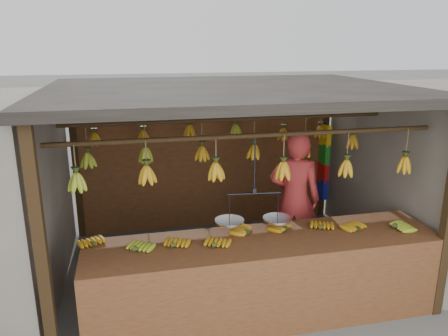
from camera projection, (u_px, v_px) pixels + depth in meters
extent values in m
plane|color=#5B5B57|center=(229.00, 267.00, 5.86)|extent=(80.00, 80.00, 0.00)
cube|color=black|center=(42.00, 256.00, 3.71)|extent=(0.10, 0.10, 2.30)
cube|color=black|center=(448.00, 216.00, 4.56)|extent=(0.10, 0.10, 2.30)
cube|color=black|center=(76.00, 164.00, 6.52)|extent=(0.10, 0.10, 2.30)
cube|color=black|center=(324.00, 150.00, 7.37)|extent=(0.10, 0.10, 2.30)
cube|color=black|center=(230.00, 90.00, 5.21)|extent=(4.30, 3.30, 0.10)
cylinder|color=black|center=(253.00, 136.00, 4.37)|extent=(4.00, 0.05, 0.05)
cylinder|color=black|center=(229.00, 119.00, 5.31)|extent=(4.00, 0.05, 0.05)
cylinder|color=black|center=(213.00, 108.00, 6.25)|extent=(4.00, 0.05, 0.05)
cube|color=brown|center=(208.00, 172.00, 7.02)|extent=(4.00, 0.06, 1.80)
cube|color=brown|center=(265.00, 243.00, 4.62)|extent=(3.78, 0.84, 0.08)
cube|color=brown|center=(277.00, 298.00, 4.34)|extent=(3.78, 0.04, 0.90)
cube|color=black|center=(91.00, 323.00, 4.01)|extent=(0.07, 0.07, 0.82)
cube|color=black|center=(430.00, 279.00, 4.77)|extent=(0.07, 0.07, 0.82)
cube|color=black|center=(96.00, 282.00, 4.71)|extent=(0.07, 0.07, 0.82)
cube|color=black|center=(391.00, 249.00, 5.47)|extent=(0.07, 0.07, 0.82)
ellipsoid|color=#BB8213|center=(94.00, 245.00, 4.41)|extent=(0.26, 0.29, 0.06)
ellipsoid|color=#92A523|center=(137.00, 250.00, 4.30)|extent=(0.28, 0.30, 0.06)
ellipsoid|color=#BB8213|center=(175.00, 246.00, 4.38)|extent=(0.26, 0.29, 0.06)
ellipsoid|color=#BB8213|center=(216.00, 246.00, 4.38)|extent=(0.26, 0.29, 0.06)
ellipsoid|color=#BB8213|center=(248.00, 231.00, 4.73)|extent=(0.30, 0.28, 0.06)
ellipsoid|color=#BB8213|center=(286.00, 229.00, 4.80)|extent=(0.29, 0.30, 0.06)
ellipsoid|color=#BB8213|center=(322.00, 228.00, 4.81)|extent=(0.26, 0.29, 0.06)
ellipsoid|color=#BB8213|center=(359.00, 229.00, 4.78)|extent=(0.25, 0.29, 0.06)
ellipsoid|color=#92A523|center=(396.00, 227.00, 4.82)|extent=(0.25, 0.19, 0.06)
ellipsoid|color=#92A523|center=(77.00, 182.00, 4.07)|extent=(0.16, 0.16, 0.28)
ellipsoid|color=#BB8213|center=(147.00, 175.00, 4.22)|extent=(0.16, 0.16, 0.28)
ellipsoid|color=#BB8213|center=(216.00, 171.00, 4.38)|extent=(0.16, 0.16, 0.28)
ellipsoid|color=#BB8213|center=(283.00, 171.00, 4.51)|extent=(0.16, 0.16, 0.28)
ellipsoid|color=#BB8213|center=(346.00, 168.00, 4.69)|extent=(0.16, 0.16, 0.28)
ellipsoid|color=#BB8213|center=(404.00, 165.00, 4.82)|extent=(0.16, 0.16, 0.28)
ellipsoid|color=#92A523|center=(88.00, 160.00, 5.11)|extent=(0.16, 0.16, 0.28)
ellipsoid|color=#92A523|center=(146.00, 155.00, 5.22)|extent=(0.16, 0.16, 0.28)
ellipsoid|color=#BB8213|center=(202.00, 153.00, 5.35)|extent=(0.16, 0.16, 0.28)
ellipsoid|color=#BB8213|center=(254.00, 152.00, 5.54)|extent=(0.16, 0.16, 0.28)
ellipsoid|color=#BB8213|center=(305.00, 150.00, 5.61)|extent=(0.16, 0.16, 0.28)
ellipsoid|color=#BB8213|center=(353.00, 142.00, 5.82)|extent=(0.16, 0.16, 0.28)
ellipsoid|color=#BB8213|center=(95.00, 139.00, 5.97)|extent=(0.16, 0.16, 0.28)
ellipsoid|color=#BB8213|center=(144.00, 137.00, 6.17)|extent=(0.16, 0.16, 0.28)
ellipsoid|color=#BB8213|center=(189.00, 132.00, 6.28)|extent=(0.16, 0.16, 0.28)
ellipsoid|color=#92A523|center=(236.00, 130.00, 6.40)|extent=(0.16, 0.16, 0.28)
ellipsoid|color=#BB8213|center=(283.00, 134.00, 6.56)|extent=(0.16, 0.16, 0.28)
ellipsoid|color=#BB8213|center=(320.00, 132.00, 6.70)|extent=(0.16, 0.16, 0.28)
cylinder|color=black|center=(255.00, 165.00, 4.46)|extent=(0.02, 0.02, 0.62)
cylinder|color=black|center=(254.00, 194.00, 4.55)|extent=(0.56, 0.09, 0.02)
cylinder|color=silver|center=(229.00, 221.00, 4.60)|extent=(0.30, 0.30, 0.02)
cylinder|color=silver|center=(277.00, 219.00, 4.66)|extent=(0.30, 0.30, 0.02)
imported|color=#BF3333|center=(295.00, 199.00, 5.74)|extent=(0.78, 0.66, 1.83)
cube|color=yellow|center=(325.00, 135.00, 7.14)|extent=(0.08, 0.26, 0.34)
cube|color=#199926|center=(324.00, 154.00, 7.22)|extent=(0.08, 0.26, 0.34)
cube|color=red|center=(323.00, 172.00, 7.31)|extent=(0.08, 0.26, 0.34)
cube|color=#1426BF|center=(322.00, 188.00, 7.39)|extent=(0.08, 0.26, 0.34)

